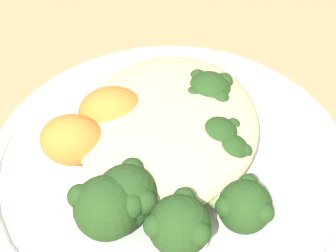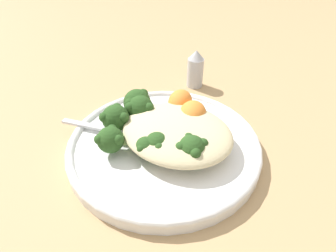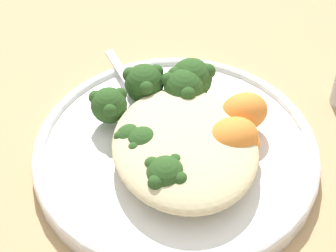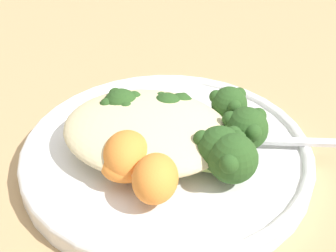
{
  "view_description": "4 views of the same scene",
  "coord_description": "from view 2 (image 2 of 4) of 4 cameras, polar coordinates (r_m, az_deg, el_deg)",
  "views": [
    {
      "loc": [
        0.27,
        0.07,
        0.34
      ],
      "look_at": [
        -0.01,
        0.01,
        0.05
      ],
      "focal_mm": 60.0,
      "sensor_mm": 36.0,
      "label": 1
    },
    {
      "loc": [
        -0.16,
        0.26,
        0.27
      ],
      "look_at": [
        -0.01,
        0.03,
        0.05
      ],
      "focal_mm": 28.0,
      "sensor_mm": 36.0,
      "label": 2
    },
    {
      "loc": [
        -0.37,
        0.09,
        0.42
      ],
      "look_at": [
        -0.01,
        0.03,
        0.06
      ],
      "focal_mm": 60.0,
      "sensor_mm": 36.0,
      "label": 3
    },
    {
      "loc": [
        0.11,
        -0.32,
        0.3
      ],
      "look_at": [
        -0.0,
        0.03,
        0.03
      ],
      "focal_mm": 50.0,
      "sensor_mm": 36.0,
      "label": 4
    }
  ],
  "objects": [
    {
      "name": "ground_plane",
      "position": [
        0.41,
        0.55,
        -3.49
      ],
      "size": [
        4.0,
        4.0,
        0.0
      ],
      "primitive_type": "plane",
      "color": "tan"
    },
    {
      "name": "plate",
      "position": [
        0.39,
        -1.36,
        -3.55
      ],
      "size": [
        0.28,
        0.28,
        0.02
      ],
      "color": "white",
      "rests_on": "ground_plane"
    },
    {
      "name": "quinoa_mound",
      "position": [
        0.37,
        1.92,
        -1.23
      ],
      "size": [
        0.16,
        0.14,
        0.03
      ],
      "primitive_type": "ellipsoid",
      "color": "beige",
      "rests_on": "plate"
    },
    {
      "name": "broccoli_stalk_0",
      "position": [
        0.42,
        -5.99,
        4.55
      ],
      "size": [
        0.1,
        0.05,
        0.04
      ],
      "rotation": [
        0.0,
        0.0,
        -0.08
      ],
      "color": "#8EB25B",
      "rests_on": "plate"
    },
    {
      "name": "broccoli_stalk_1",
      "position": [
        0.4,
        -5.09,
        3.24
      ],
      "size": [
        0.1,
        0.04,
        0.04
      ],
      "rotation": [
        0.0,
        0.0,
        0.09
      ],
      "color": "#8EB25B",
      "rests_on": "plate"
    },
    {
      "name": "broccoli_stalk_2",
      "position": [
        0.39,
        -9.58,
        1.44
      ],
      "size": [
        0.12,
        0.09,
        0.04
      ],
      "rotation": [
        0.0,
        0.0,
        0.56
      ],
      "color": "#8EB25B",
      "rests_on": "plate"
    },
    {
      "name": "broccoli_stalk_3",
      "position": [
        0.37,
        -9.4,
        -2.3
      ],
      "size": [
        0.07,
        0.11,
        0.04
      ],
      "rotation": [
        0.0,
        0.0,
        1.07
      ],
      "color": "#8EB25B",
      "rests_on": "plate"
    },
    {
      "name": "broccoli_stalk_4",
      "position": [
        0.35,
        -3.53,
        -3.75
      ],
      "size": [
        0.03,
        0.09,
        0.03
      ],
      "rotation": [
        0.0,
        0.0,
        1.61
      ],
      "color": "#8EB25B",
      "rests_on": "plate"
    },
    {
      "name": "broccoli_stalk_5",
      "position": [
        0.35,
        -1.79,
        -3.18
      ],
      "size": [
        0.04,
        0.08,
        0.03
      ],
      "rotation": [
        0.0,
        0.0,
        1.79
      ],
      "color": "#8EB25B",
      "rests_on": "plate"
    },
    {
      "name": "broccoli_stalk_6",
      "position": [
        0.35,
        4.18,
        -3.94
      ],
      "size": [
        0.1,
        0.08,
        0.04
      ],
      "rotation": [
        0.0,
        0.0,
        2.5
      ],
      "color": "#8EB25B",
      "rests_on": "plate"
    },
    {
      "name": "sweet_potato_chunk_0",
      "position": [
        0.4,
        5.37,
        2.56
      ],
      "size": [
        0.05,
        0.06,
        0.04
      ],
      "primitive_type": "ellipsoid",
      "rotation": [
        0.0,
        0.0,
        5.02
      ],
      "color": "orange",
      "rests_on": "plate"
    },
    {
      "name": "sweet_potato_chunk_1",
      "position": [
        0.43,
        2.64,
        5.26
      ],
      "size": [
        0.04,
        0.05,
        0.04
      ],
      "primitive_type": "ellipsoid",
      "rotation": [
        0.0,
        0.0,
        4.87
      ],
      "color": "orange",
      "rests_on": "plate"
    },
    {
      "name": "sweet_potato_chunk_2",
      "position": [
        0.4,
        4.83,
        2.21
      ],
      "size": [
        0.07,
        0.07,
        0.03
      ],
      "primitive_type": "ellipsoid",
      "rotation": [
        0.0,
        0.0,
        4.03
      ],
      "color": "orange",
      "rests_on": "plate"
    },
    {
      "name": "spoon",
      "position": [
        0.4,
        -12.6,
        -0.6
      ],
      "size": [
        0.11,
        0.05,
        0.01
      ],
      "rotation": [
        0.0,
        0.0,
        0.26
      ],
      "color": "silver",
      "rests_on": "plate"
    },
    {
      "name": "salt_shaker",
      "position": [
        0.54,
        5.98,
        12.26
      ],
      "size": [
        0.03,
        0.03,
        0.08
      ],
      "color": "#B2B2B7",
      "rests_on": "ground_plane"
    }
  ]
}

